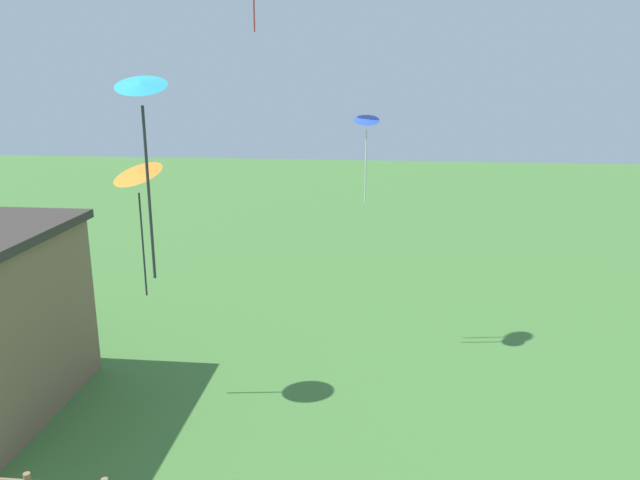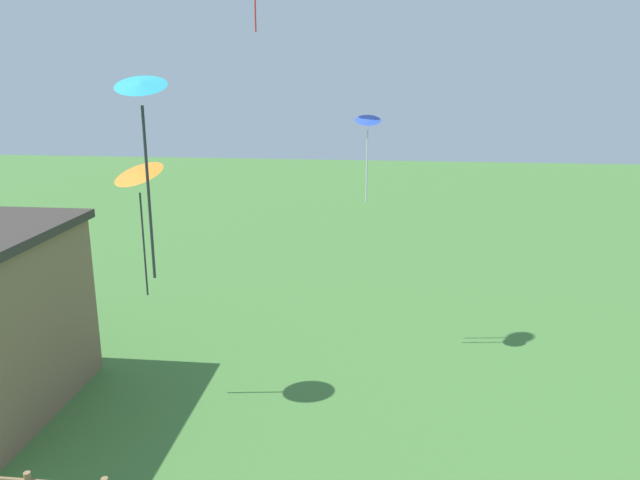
% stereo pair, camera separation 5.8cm
% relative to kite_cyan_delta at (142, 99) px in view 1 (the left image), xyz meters
% --- Properties ---
extents(kite_cyan_delta, '(0.97, 0.94, 3.49)m').
position_rel_kite_cyan_delta_xyz_m(kite_cyan_delta, '(0.00, 0.00, 0.00)').
color(kite_cyan_delta, '#2DB2C6').
extents(kite_blue_delta, '(0.87, 0.84, 2.73)m').
position_rel_kite_cyan_delta_xyz_m(kite_blue_delta, '(3.36, 9.25, -1.15)').
color(kite_blue_delta, blue).
extents(kite_orange_delta, '(1.78, 1.76, 3.62)m').
position_rel_kite_cyan_delta_xyz_m(kite_orange_delta, '(-2.35, 5.25, -2.14)').
color(kite_orange_delta, orange).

